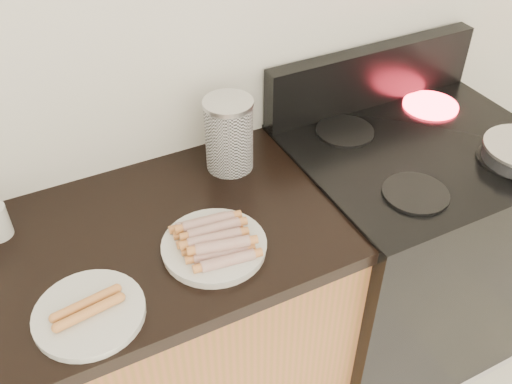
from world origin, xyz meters
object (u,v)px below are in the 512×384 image
side_plate (89,313)px  canister (229,134)px  stove (399,252)px  main_plate (214,247)px

side_plate → canister: bearing=35.3°
stove → side_plate: (-1.06, -0.17, 0.45)m
main_plate → canister: canister is taller
side_plate → main_plate: bearing=10.7°
stove → side_plate: size_ratio=3.76×
main_plate → side_plate: bearing=-169.3°
main_plate → canister: size_ratio=1.18×
main_plate → stove: bearing=8.1°
stove → canister: canister is taller
main_plate → side_plate: size_ratio=1.04×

